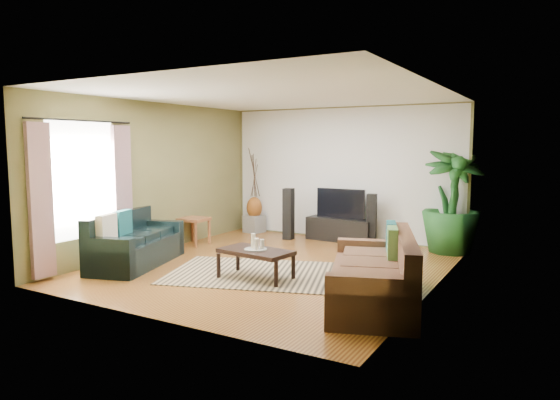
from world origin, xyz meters
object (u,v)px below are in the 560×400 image
Objects in this scene: sofa_left at (137,239)px; coffee_table at (256,264)px; pedestal at (254,224)px; television at (341,204)px; side_table at (194,231)px; tv_stand at (340,230)px; sofa_right at (372,269)px; speaker_left at (289,214)px; speaker_right at (371,220)px; vase at (254,208)px; potted_plant at (452,201)px.

coffee_table is (2.12, 0.24, -0.21)m from sofa_left.
sofa_left is 3.51m from pedestal.
side_table is (-2.33, -1.75, -0.50)m from television.
sofa_left is 4.07m from tv_stand.
sofa_right reaches higher than tv_stand.
speaker_left reaches higher than coffee_table.
television reaches higher than tv_stand.
pedestal is at bearing 167.74° from speaker_right.
pedestal is at bearing -150.89° from sofa_right.
pedestal is (-1.06, 0.35, -0.34)m from speaker_left.
tv_stand is 2.09m from vase.
speaker_left reaches higher than side_table.
speaker_left is at bearing -157.24° from tv_stand.
television reaches higher than speaker_right.
potted_plant is at bearing -0.55° from speaker_left.
side_table is (-0.27, -1.75, -0.28)m from vase.
pedestal is (-2.13, 3.26, -0.03)m from coffee_table.
sofa_right is at bearing -41.37° from pedestal.
side_table is at bearing -139.44° from tv_stand.
side_table is (-4.24, 1.74, -0.16)m from sofa_right.
side_table is at bearing -8.07° from sofa_left.
side_table is (-0.27, -1.75, 0.08)m from pedestal.
television is 0.97× the size of speaker_left.
sofa_left reaches higher than side_table.
television reaches higher than speaker_left.
sofa_left is at bearing -116.68° from tv_stand.
sofa_left is at bearing -166.16° from coffee_table.
potted_plant is 4.27m from pedestal.
speaker_left is 0.56× the size of potted_plant.
potted_plant is at bearing 0.00° from pedestal.
potted_plant is at bearing 21.33° from side_table.
side_table is at bearing -131.90° from sofa_right.
speaker_right reaches higher than sofa_right.
coffee_table is 2.00× the size of side_table.
pedestal is at bearing 130.42° from coffee_table.
television is at bearing 36.86° from side_table.
tv_stand is 0.53m from television.
sofa_right is 5.74× the size of pedestal.
sofa_left is 1.85× the size of television.
tv_stand is 1.10m from speaker_left.
television is 2.11× the size of vase.
sofa_left reaches higher than vase.
sofa_right is at bearing -61.40° from television.
speaker_left is (-1.00, -0.35, -0.24)m from television.
tv_stand reaches higher than coffee_table.
potted_plant is at bearing -67.15° from sofa_left.
television is 2.15m from potted_plant.
pedestal is at bearing 180.00° from television.
television reaches higher than sofa_right.
potted_plant is 4.85m from side_table.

